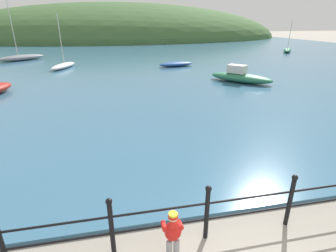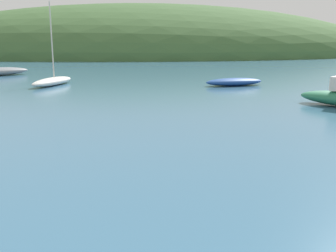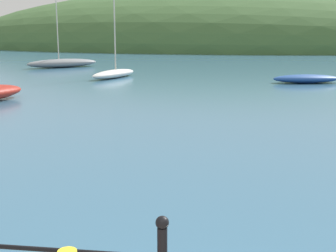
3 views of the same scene
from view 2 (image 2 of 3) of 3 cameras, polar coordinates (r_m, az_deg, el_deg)
name	(u,v)px [view 2 (image 2 of 3)]	position (r m, az deg, el deg)	size (l,w,h in m)	color
water	(154,71)	(31.87, -2.00, 7.93)	(80.00, 60.00, 0.10)	#386684
far_hillside	(143,55)	(66.02, -3.64, 10.28)	(78.96, 43.43, 16.03)	#3D6033
boat_blue_hull	(52,81)	(22.68, -16.42, 6.30)	(2.12, 3.74, 4.47)	silver
boat_twin_mast	(234,82)	(21.99, 9.58, 6.34)	(3.45, 1.77, 0.42)	#1E4793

